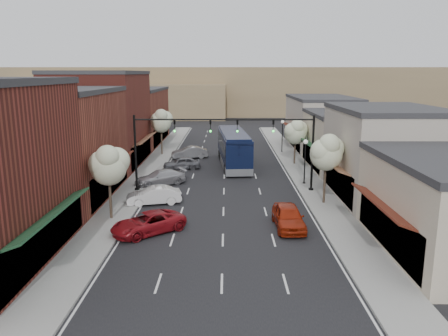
{
  "coord_description": "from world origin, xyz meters",
  "views": [
    {
      "loc": [
        0.23,
        -30.76,
        10.65
      ],
      "look_at": [
        0.01,
        7.96,
        2.2
      ],
      "focal_mm": 35.0,
      "sensor_mm": 36.0,
      "label": 1
    }
  ],
  "objects_px": {
    "lamp_post_far": "(282,131)",
    "parked_car_b": "(154,195)",
    "tree_left_near": "(109,164)",
    "tree_left_far": "(161,120)",
    "red_hatchback": "(288,217)",
    "tree_right_near": "(327,152)",
    "lamp_post_near": "(305,154)",
    "tree_right_far": "(296,131)",
    "parked_car_e": "(190,153)",
    "parked_car_c": "(160,178)",
    "signal_mast_left": "(161,142)",
    "coach_bus": "(234,148)",
    "signal_mast_right": "(286,142)",
    "parked_car_d": "(182,163)",
    "parked_car_a": "(148,223)"
  },
  "relations": [
    {
      "from": "lamp_post_near",
      "to": "parked_car_c",
      "type": "distance_m",
      "value": 14.19
    },
    {
      "from": "lamp_post_near",
      "to": "signal_mast_right",
      "type": "bearing_deg",
      "value": -131.05
    },
    {
      "from": "parked_car_d",
      "to": "red_hatchback",
      "type": "bearing_deg",
      "value": 14.36
    },
    {
      "from": "parked_car_c",
      "to": "tree_right_near",
      "type": "bearing_deg",
      "value": 37.8
    },
    {
      "from": "parked_car_b",
      "to": "lamp_post_near",
      "type": "bearing_deg",
      "value": 102.21
    },
    {
      "from": "tree_left_far",
      "to": "coach_bus",
      "type": "relative_size",
      "value": 0.46
    },
    {
      "from": "lamp_post_near",
      "to": "signal_mast_left",
      "type": "bearing_deg",
      "value": -169.44
    },
    {
      "from": "tree_left_far",
      "to": "lamp_post_far",
      "type": "height_order",
      "value": "tree_left_far"
    },
    {
      "from": "tree_right_near",
      "to": "tree_left_near",
      "type": "bearing_deg",
      "value": -166.45
    },
    {
      "from": "tree_right_far",
      "to": "lamp_post_near",
      "type": "height_order",
      "value": "tree_right_far"
    },
    {
      "from": "signal_mast_right",
      "to": "parked_car_d",
      "type": "relative_size",
      "value": 1.99
    },
    {
      "from": "tree_left_near",
      "to": "parked_car_a",
      "type": "bearing_deg",
      "value": -40.05
    },
    {
      "from": "signal_mast_right",
      "to": "tree_right_near",
      "type": "height_order",
      "value": "signal_mast_right"
    },
    {
      "from": "tree_right_near",
      "to": "lamp_post_near",
      "type": "relative_size",
      "value": 1.34
    },
    {
      "from": "lamp_post_far",
      "to": "lamp_post_near",
      "type": "bearing_deg",
      "value": -90.0
    },
    {
      "from": "tree_left_near",
      "to": "red_hatchback",
      "type": "xyz_separation_m",
      "value": [
        12.82,
        -1.65,
        -3.4
      ]
    },
    {
      "from": "tree_right_near",
      "to": "tree_left_near",
      "type": "height_order",
      "value": "tree_right_near"
    },
    {
      "from": "tree_left_near",
      "to": "parked_car_b",
      "type": "relative_size",
      "value": 1.27
    },
    {
      "from": "coach_bus",
      "to": "parked_car_a",
      "type": "height_order",
      "value": "coach_bus"
    },
    {
      "from": "signal_mast_left",
      "to": "tree_left_far",
      "type": "relative_size",
      "value": 1.34
    },
    {
      "from": "lamp_post_far",
      "to": "red_hatchback",
      "type": "distance_m",
      "value": 29.96
    },
    {
      "from": "lamp_post_near",
      "to": "tree_left_near",
      "type": "bearing_deg",
      "value": -146.67
    },
    {
      "from": "coach_bus",
      "to": "parked_car_b",
      "type": "bearing_deg",
      "value": -118.38
    },
    {
      "from": "tree_right_far",
      "to": "tree_left_far",
      "type": "height_order",
      "value": "tree_left_far"
    },
    {
      "from": "tree_right_far",
      "to": "lamp_post_far",
      "type": "relative_size",
      "value": 1.22
    },
    {
      "from": "tree_left_near",
      "to": "tree_right_far",
      "type": "bearing_deg",
      "value": 50.31
    },
    {
      "from": "red_hatchback",
      "to": "lamp_post_near",
      "type": "bearing_deg",
      "value": 73.37
    },
    {
      "from": "tree_right_near",
      "to": "parked_car_b",
      "type": "relative_size",
      "value": 1.33
    },
    {
      "from": "tree_right_near",
      "to": "lamp_post_far",
      "type": "height_order",
      "value": "tree_right_near"
    },
    {
      "from": "lamp_post_far",
      "to": "parked_car_b",
      "type": "relative_size",
      "value": 0.99
    },
    {
      "from": "tree_left_far",
      "to": "parked_car_c",
      "type": "xyz_separation_m",
      "value": [
        2.05,
        -15.61,
        -3.88
      ]
    },
    {
      "from": "red_hatchback",
      "to": "tree_right_far",
      "type": "bearing_deg",
      "value": 78.29
    },
    {
      "from": "tree_left_near",
      "to": "coach_bus",
      "type": "relative_size",
      "value": 0.43
    },
    {
      "from": "signal_mast_right",
      "to": "tree_right_far",
      "type": "height_order",
      "value": "signal_mast_right"
    },
    {
      "from": "tree_right_near",
      "to": "parked_car_a",
      "type": "bearing_deg",
      "value": -153.55
    },
    {
      "from": "signal_mast_right",
      "to": "tree_right_near",
      "type": "xyz_separation_m",
      "value": [
        2.73,
        -4.05,
        -0.17
      ]
    },
    {
      "from": "lamp_post_near",
      "to": "coach_bus",
      "type": "height_order",
      "value": "lamp_post_near"
    },
    {
      "from": "coach_bus",
      "to": "parked_car_c",
      "type": "distance_m",
      "value": 11.77
    },
    {
      "from": "tree_right_near",
      "to": "tree_left_far",
      "type": "xyz_separation_m",
      "value": [
        -16.6,
        22.0,
        0.15
      ]
    },
    {
      "from": "tree_right_far",
      "to": "lamp_post_near",
      "type": "bearing_deg",
      "value": -93.31
    },
    {
      "from": "tree_left_far",
      "to": "lamp_post_far",
      "type": "distance_m",
      "value": 16.26
    },
    {
      "from": "lamp_post_near",
      "to": "parked_car_a",
      "type": "xyz_separation_m",
      "value": [
        -12.87,
        -13.23,
        -2.3
      ]
    },
    {
      "from": "tree_right_far",
      "to": "tree_left_far",
      "type": "distance_m",
      "value": 17.66
    },
    {
      "from": "tree_right_near",
      "to": "parked_car_b",
      "type": "distance_m",
      "value": 14.6
    },
    {
      "from": "parked_car_b",
      "to": "parked_car_d",
      "type": "xyz_separation_m",
      "value": [
        0.96,
        13.4,
        -0.03
      ]
    },
    {
      "from": "lamp_post_near",
      "to": "red_hatchback",
      "type": "height_order",
      "value": "lamp_post_near"
    },
    {
      "from": "tree_left_far",
      "to": "lamp_post_near",
      "type": "height_order",
      "value": "tree_left_far"
    },
    {
      "from": "parked_car_c",
      "to": "signal_mast_left",
      "type": "bearing_deg",
      "value": -14.56
    },
    {
      "from": "tree_right_far",
      "to": "lamp_post_far",
      "type": "xyz_separation_m",
      "value": [
        -0.55,
        8.06,
        -0.99
      ]
    },
    {
      "from": "tree_left_far",
      "to": "parked_car_e",
      "type": "xyz_separation_m",
      "value": [
        3.79,
        -2.12,
        -3.85
      ]
    }
  ]
}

